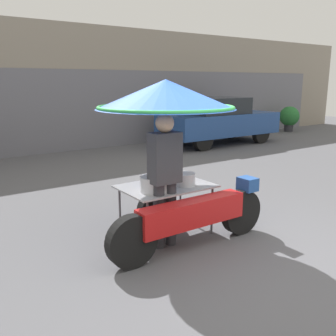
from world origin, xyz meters
TOP-DOWN VIEW (x-y plane):
  - ground_plane at (0.00, 0.00)m, footprint 36.00×36.00m
  - shopfront_building at (0.00, 9.12)m, footprint 28.00×2.06m
  - vendor_motorcycle_cart at (-0.33, 1.16)m, footprint 2.31×1.79m
  - vendor_person at (-0.56, 0.93)m, footprint 0.38×0.22m
  - parked_car at (5.40, 6.52)m, footprint 4.11×1.65m
  - potted_plant at (10.06, 7.26)m, footprint 0.81×0.81m

SIDE VIEW (x-z plane):
  - ground_plane at x=0.00m, z-range 0.00..0.00m
  - potted_plant at x=10.06m, z-range 0.08..1.13m
  - parked_car at x=5.40m, z-range 0.02..1.57m
  - vendor_person at x=-0.56m, z-range 0.11..1.78m
  - vendor_motorcycle_cart at x=-0.33m, z-range 0.54..2.61m
  - shopfront_building at x=0.00m, z-range -0.01..3.69m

